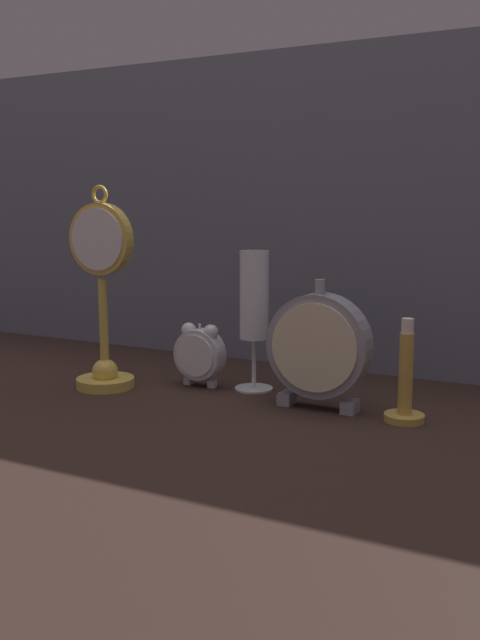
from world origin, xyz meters
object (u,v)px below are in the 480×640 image
at_px(mantel_clock_silver, 319,347).
at_px(pocket_watch_on_stand, 103,302).
at_px(champagne_flute, 257,305).
at_px(alarm_clock_twin_bell, 200,352).
at_px(brass_candlestick, 405,388).

bearing_deg(mantel_clock_silver, pocket_watch_on_stand, -172.35).
distance_m(mantel_clock_silver, champagne_flute, 0.14).
xyz_separation_m(alarm_clock_twin_bell, mantel_clock_silver, (0.22, -0.03, 0.03)).
xyz_separation_m(pocket_watch_on_stand, mantel_clock_silver, (0.35, 0.05, -0.05)).
relative_size(alarm_clock_twin_bell, champagne_flute, 0.47).
xyz_separation_m(alarm_clock_twin_bell, champagne_flute, (0.09, 0.02, 0.08)).
relative_size(pocket_watch_on_stand, brass_candlestick, 2.27).
bearing_deg(pocket_watch_on_stand, champagne_flute, 24.30).
bearing_deg(alarm_clock_twin_bell, brass_candlestick, -5.57).
distance_m(pocket_watch_on_stand, brass_candlestick, 0.49).
relative_size(pocket_watch_on_stand, champagne_flute, 1.45).
bearing_deg(mantel_clock_silver, champagne_flute, 156.77).
distance_m(pocket_watch_on_stand, mantel_clock_silver, 0.35).
distance_m(mantel_clock_silver, brass_candlestick, 0.13).
height_order(alarm_clock_twin_bell, brass_candlestick, brass_candlestick).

